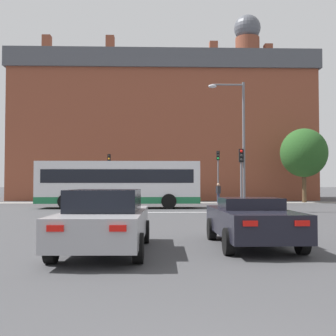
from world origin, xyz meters
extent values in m
cube|color=silver|center=(0.00, 21.74, 0.00)|extent=(7.26, 0.30, 0.01)
cube|color=gray|center=(0.00, 34.17, 0.01)|extent=(68.07, 2.50, 0.01)
cube|color=brown|center=(0.20, 44.22, 6.54)|extent=(30.62, 12.43, 13.08)
cube|color=#4C4F56|center=(0.20, 44.22, 14.03)|extent=(31.24, 12.92, 1.91)
cube|color=brown|center=(-12.35, 42.43, 16.31)|extent=(0.90, 0.90, 2.65)
cube|color=brown|center=(-5.54, 42.38, 16.31)|extent=(0.90, 0.90, 2.65)
cube|color=brown|center=(-0.25, 47.18, 16.31)|extent=(0.90, 0.90, 2.65)
cube|color=brown|center=(5.89, 43.89, 16.31)|extent=(0.90, 0.90, 2.65)
cube|color=brown|center=(12.29, 44.58, 16.31)|extent=(0.90, 0.90, 2.65)
cylinder|color=brown|center=(9.83, 44.22, 16.62)|extent=(2.70, 2.70, 3.26)
sphere|color=#4C4F56|center=(9.83, 44.22, 19.37)|extent=(3.00, 3.00, 3.00)
cube|color=#9E9EA3|center=(-1.84, 7.62, 0.66)|extent=(2.00, 4.86, 0.68)
cube|color=black|center=(-1.84, 7.57, 1.26)|extent=(1.67, 2.21, 0.52)
cylinder|color=black|center=(-2.71, 9.13, 0.32)|extent=(0.23, 0.64, 0.64)
cylinder|color=black|center=(-0.90, 9.09, 0.32)|extent=(0.23, 0.64, 0.64)
cylinder|color=black|center=(-2.78, 6.14, 0.32)|extent=(0.23, 0.64, 0.64)
cylinder|color=black|center=(-0.97, 6.10, 0.32)|extent=(0.23, 0.64, 0.64)
cube|color=red|center=(-2.48, 5.20, 0.83)|extent=(0.32, 0.06, 0.12)
cube|color=red|center=(-1.31, 5.17, 0.83)|extent=(0.32, 0.06, 0.12)
cube|color=black|center=(1.94, 8.43, 0.65)|extent=(1.86, 4.43, 0.66)
cube|color=black|center=(1.94, 8.54, 1.13)|extent=(1.57, 1.34, 0.30)
cylinder|color=black|center=(1.06, 9.79, 0.32)|extent=(0.23, 0.64, 0.64)
cylinder|color=black|center=(2.80, 9.81, 0.32)|extent=(0.23, 0.64, 0.64)
cylinder|color=black|center=(1.09, 7.05, 0.32)|extent=(0.23, 0.64, 0.64)
cylinder|color=black|center=(2.83, 7.07, 0.32)|extent=(0.23, 0.64, 0.64)
cube|color=red|center=(1.41, 6.20, 0.82)|extent=(0.32, 0.05, 0.12)
cube|color=red|center=(2.53, 6.21, 0.82)|extent=(0.32, 0.05, 0.12)
cube|color=silver|center=(-3.12, 26.17, 1.76)|extent=(10.92, 2.47, 2.82)
cube|color=#1E7042|center=(-3.12, 26.17, 0.57)|extent=(10.94, 2.49, 0.44)
cube|color=black|center=(-3.12, 26.17, 2.17)|extent=(10.04, 2.50, 0.90)
cylinder|color=black|center=(-6.50, 24.99, 0.50)|extent=(1.00, 0.28, 1.00)
cylinder|color=black|center=(-6.50, 27.36, 0.50)|extent=(1.00, 0.28, 1.00)
cylinder|color=black|center=(0.27, 24.99, 0.50)|extent=(1.00, 0.28, 1.00)
cylinder|color=black|center=(0.27, 27.36, 0.50)|extent=(1.00, 0.28, 1.00)
cylinder|color=slate|center=(4.82, 33.58, 1.86)|extent=(0.12, 0.12, 3.72)
cube|color=black|center=(4.82, 33.58, 4.12)|extent=(0.26, 0.20, 0.80)
sphere|color=black|center=(4.82, 33.45, 4.37)|extent=(0.17, 0.17, 0.17)
sphere|color=black|center=(4.82, 33.45, 4.12)|extent=(0.17, 0.17, 0.17)
sphere|color=#1ED14C|center=(4.82, 33.45, 3.86)|extent=(0.17, 0.17, 0.17)
cylinder|color=slate|center=(-4.63, 33.60, 1.71)|extent=(0.12, 0.12, 3.42)
cube|color=black|center=(-4.63, 33.60, 3.82)|extent=(0.26, 0.20, 0.80)
sphere|color=black|center=(-4.63, 33.47, 4.07)|extent=(0.17, 0.17, 0.17)
sphere|color=orange|center=(-4.63, 33.47, 3.82)|extent=(0.17, 0.17, 0.17)
sphere|color=black|center=(-4.63, 33.47, 3.56)|extent=(0.17, 0.17, 0.17)
cylinder|color=slate|center=(4.52, 22.27, 1.47)|extent=(0.12, 0.12, 2.95)
cube|color=black|center=(4.52, 22.27, 3.35)|extent=(0.26, 0.20, 0.80)
sphere|color=red|center=(4.52, 22.14, 3.60)|extent=(0.17, 0.17, 0.17)
sphere|color=black|center=(4.52, 22.14, 3.35)|extent=(0.17, 0.17, 0.17)
sphere|color=black|center=(4.52, 22.14, 3.09)|extent=(0.17, 0.17, 0.17)
cylinder|color=slate|center=(4.71, 22.38, 3.90)|extent=(0.16, 0.16, 7.81)
cylinder|color=slate|center=(3.77, 22.38, 7.66)|extent=(1.88, 0.10, 0.10)
ellipsoid|color=#B2B2B7|center=(2.82, 22.38, 7.56)|extent=(0.50, 0.36, 0.22)
cylinder|color=#333851|center=(4.87, 33.53, 0.41)|extent=(0.13, 0.13, 0.82)
cylinder|color=#333851|center=(4.75, 33.41, 0.41)|extent=(0.13, 0.13, 0.82)
cube|color=#232328|center=(4.81, 33.47, 1.14)|extent=(0.44, 0.43, 0.65)
sphere|color=tan|center=(4.81, 33.47, 1.59)|extent=(0.25, 0.25, 0.25)
cylinder|color=black|center=(-8.70, 34.50, 0.42)|extent=(0.13, 0.13, 0.85)
cylinder|color=black|center=(-8.64, 34.66, 0.42)|extent=(0.13, 0.13, 0.85)
cube|color=#336B38|center=(-8.67, 34.58, 1.18)|extent=(0.34, 0.45, 0.67)
sphere|color=tan|center=(-8.67, 34.58, 1.65)|extent=(0.25, 0.25, 0.25)
cylinder|color=#333851|center=(-8.54, 33.62, 0.43)|extent=(0.13, 0.13, 0.85)
cylinder|color=#333851|center=(-8.37, 33.59, 0.43)|extent=(0.13, 0.13, 0.85)
cube|color=#336B38|center=(-8.46, 33.61, 1.19)|extent=(0.43, 0.29, 0.68)
sphere|color=tan|center=(-8.46, 33.61, 1.66)|extent=(0.26, 0.26, 0.26)
cylinder|color=#4C3823|center=(12.62, 34.31, 1.33)|extent=(0.36, 0.36, 2.67)
ellipsoid|color=#234C1E|center=(12.62, 34.31, 4.43)|extent=(4.14, 4.14, 4.35)
camera|label=1|loc=(-0.61, -2.74, 1.66)|focal=45.00mm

